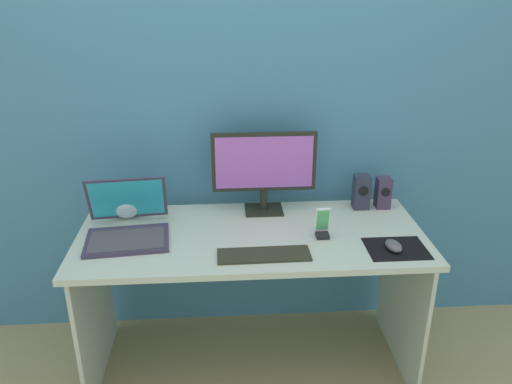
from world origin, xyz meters
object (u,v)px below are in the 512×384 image
(speaker_right, at_px, (383,193))
(monitor, at_px, (264,168))
(speaker_near_monitor, at_px, (361,192))
(fishbowl, at_px, (127,201))
(mouse, at_px, (394,246))
(laptop, at_px, (127,226))
(keyboard_external, at_px, (264,255))
(phone_in_dock, at_px, (322,227))

(speaker_right, bearing_deg, monitor, -179.25)
(speaker_right, distance_m, speaker_near_monitor, 0.11)
(speaker_near_monitor, bearing_deg, fishbowl, -179.01)
(speaker_right, height_order, speaker_near_monitor, speaker_near_monitor)
(mouse, bearing_deg, laptop, 162.14)
(laptop, height_order, keyboard_external, laptop)
(phone_in_dock, bearing_deg, speaker_right, 39.14)
(monitor, distance_m, speaker_near_monitor, 0.50)
(monitor, height_order, mouse, monitor)
(speaker_near_monitor, height_order, mouse, speaker_near_monitor)
(keyboard_external, distance_m, mouse, 0.54)
(speaker_near_monitor, relative_size, fishbowl, 0.99)
(mouse, distance_m, phone_in_dock, 0.31)
(speaker_near_monitor, relative_size, phone_in_dock, 1.20)
(phone_in_dock, bearing_deg, laptop, 175.67)
(mouse, bearing_deg, monitor, 132.92)
(laptop, bearing_deg, fishbowl, 98.91)
(monitor, height_order, laptop, monitor)
(fishbowl, height_order, phone_in_dock, fishbowl)
(speaker_near_monitor, distance_m, laptop, 1.11)
(keyboard_external, height_order, mouse, mouse)
(laptop, distance_m, phone_in_dock, 0.85)
(speaker_right, bearing_deg, speaker_near_monitor, -179.99)
(speaker_right, height_order, phone_in_dock, speaker_right)
(speaker_right, height_order, laptop, laptop)
(keyboard_external, bearing_deg, speaker_near_monitor, 39.57)
(speaker_near_monitor, height_order, laptop, laptop)
(laptop, bearing_deg, mouse, -10.28)
(speaker_right, relative_size, speaker_near_monitor, 0.91)
(monitor, xyz_separation_m, speaker_near_monitor, (0.48, 0.01, -0.14))
(keyboard_external, xyz_separation_m, phone_in_dock, (0.27, 0.15, 0.04))
(speaker_right, xyz_separation_m, mouse, (-0.08, -0.42, -0.06))
(speaker_right, bearing_deg, keyboard_external, -144.88)
(mouse, xyz_separation_m, phone_in_dock, (-0.27, 0.14, 0.03))
(laptop, bearing_deg, speaker_near_monitor, 11.50)
(speaker_right, xyz_separation_m, keyboard_external, (-0.62, -0.43, -0.07))
(phone_in_dock, bearing_deg, mouse, -26.98)
(phone_in_dock, bearing_deg, keyboard_external, -150.84)
(speaker_right, bearing_deg, mouse, -100.38)
(fishbowl, distance_m, keyboard_external, 0.74)
(fishbowl, relative_size, phone_in_dock, 1.21)
(fishbowl, bearing_deg, speaker_near_monitor, 0.99)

